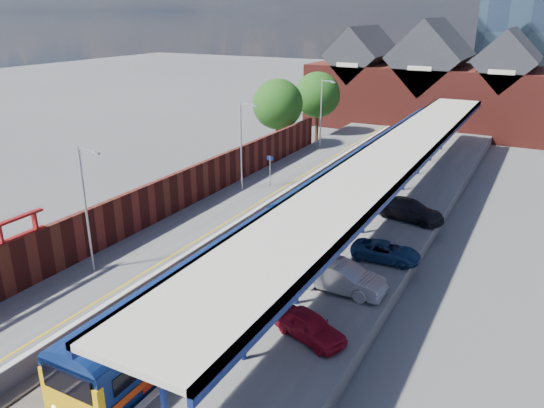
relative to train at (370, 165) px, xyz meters
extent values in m
plane|color=#5B5B5E|center=(-1.49, 0.01, -2.12)|extent=(240.00, 240.00, 0.00)
cube|color=#473D33|center=(-1.49, -9.99, -2.09)|extent=(6.00, 76.00, 0.06)
cube|color=slate|center=(-3.71, -9.99, -2.00)|extent=(0.07, 76.00, 0.14)
cube|color=slate|center=(-2.27, -9.99, -2.00)|extent=(0.07, 76.00, 0.14)
cube|color=slate|center=(-0.71, -9.99, -2.00)|extent=(0.07, 76.00, 0.14)
cube|color=slate|center=(0.73, -9.99, -2.00)|extent=(0.07, 76.00, 0.14)
cube|color=#565659|center=(-6.99, -9.99, -1.62)|extent=(5.00, 76.00, 1.00)
cube|color=#565659|center=(4.51, -9.99, -1.62)|extent=(6.00, 76.00, 1.00)
cube|color=silver|center=(-4.64, -9.99, -1.10)|extent=(0.30, 76.00, 0.05)
cube|color=silver|center=(1.66, -9.99, -1.10)|extent=(0.30, 76.00, 0.05)
cube|color=yellow|center=(-5.24, -9.99, -1.12)|extent=(0.14, 76.00, 0.01)
cube|color=navy|center=(0.01, -24.78, -0.22)|extent=(2.85, 16.01, 2.50)
cube|color=navy|center=(0.01, -24.78, 1.03)|extent=(2.85, 16.01, 0.60)
cube|color=navy|center=(0.01, -8.18, -0.22)|extent=(2.85, 16.01, 2.50)
cube|color=navy|center=(0.01, -8.18, 1.03)|extent=(2.85, 16.01, 0.60)
cube|color=navy|center=(0.01, 8.42, -0.22)|extent=(2.85, 16.01, 2.50)
cube|color=navy|center=(0.01, 8.42, 1.03)|extent=(2.85, 16.01, 0.60)
cube|color=navy|center=(0.01, 25.02, -0.22)|extent=(2.85, 16.01, 2.50)
cube|color=navy|center=(0.01, 25.02, 1.03)|extent=(2.85, 16.01, 0.60)
cube|color=black|center=(-1.41, 0.12, 0.23)|extent=(0.04, 60.54, 0.70)
cube|color=red|center=(-1.42, 0.12, -0.57)|extent=(0.03, 55.27, 0.30)
cube|color=red|center=(-1.43, 0.12, -0.82)|extent=(0.03, 55.27, 0.30)
cube|color=#F2B20C|center=(0.01, -32.70, -0.42)|extent=(2.82, 0.31, 2.10)
cube|color=black|center=(0.01, -32.80, 0.43)|extent=(2.30, 0.17, 0.90)
cube|color=black|center=(0.01, -30.38, -1.82)|extent=(2.00, 2.40, 0.60)
cube|color=black|center=(0.01, 30.62, -1.82)|extent=(2.00, 2.40, 0.60)
cylinder|color=navy|center=(3.51, -31.99, 0.98)|extent=(0.24, 0.24, 4.20)
cylinder|color=navy|center=(3.51, -26.99, 0.98)|extent=(0.24, 0.24, 4.20)
cylinder|color=navy|center=(3.51, -21.99, 0.98)|extent=(0.24, 0.24, 4.20)
cylinder|color=navy|center=(3.51, -16.99, 0.98)|extent=(0.24, 0.24, 4.20)
cylinder|color=navy|center=(3.51, -11.99, 0.98)|extent=(0.24, 0.24, 4.20)
cylinder|color=navy|center=(3.51, -6.99, 0.98)|extent=(0.24, 0.24, 4.20)
cylinder|color=navy|center=(3.51, -1.99, 0.98)|extent=(0.24, 0.24, 4.20)
cylinder|color=navy|center=(3.51, 3.01, 0.98)|extent=(0.24, 0.24, 4.20)
cylinder|color=navy|center=(3.51, 8.01, 0.98)|extent=(0.24, 0.24, 4.20)
cylinder|color=navy|center=(3.51, 13.01, 0.98)|extent=(0.24, 0.24, 4.20)
cube|color=beige|center=(4.01, -7.99, 3.23)|extent=(4.50, 52.00, 0.25)
cube|color=navy|center=(1.86, -7.99, 3.08)|extent=(0.20, 52.00, 0.55)
cube|color=navy|center=(6.16, -7.99, 3.08)|extent=(0.20, 52.00, 0.55)
cylinder|color=#A5A8AA|center=(-7.99, -23.99, 2.38)|extent=(0.12, 0.12, 7.00)
cube|color=#A5A8AA|center=(-7.39, -23.99, 5.78)|extent=(1.20, 0.08, 0.08)
cube|color=#A5A8AA|center=(-6.79, -23.99, 5.68)|extent=(0.45, 0.18, 0.12)
cylinder|color=#A5A8AA|center=(-7.99, -7.99, 2.38)|extent=(0.12, 0.12, 7.00)
cube|color=#A5A8AA|center=(-7.39, -7.99, 5.78)|extent=(1.20, 0.08, 0.08)
cube|color=#A5A8AA|center=(-6.79, -7.99, 5.68)|extent=(0.45, 0.18, 0.12)
cylinder|color=#A5A8AA|center=(-7.99, 8.01, 2.38)|extent=(0.12, 0.12, 7.00)
cube|color=#A5A8AA|center=(-7.39, 8.01, 5.78)|extent=(1.20, 0.08, 0.08)
cube|color=#A5A8AA|center=(-6.79, 8.01, 5.68)|extent=(0.45, 0.18, 0.12)
cylinder|color=#A5A8AA|center=(-6.49, -5.99, 0.13)|extent=(0.08, 0.08, 2.50)
cube|color=#0C194C|center=(-6.49, -5.99, 1.18)|extent=(0.55, 0.06, 0.35)
cube|color=maroon|center=(-9.59, -15.99, 0.28)|extent=(0.35, 50.00, 2.80)
cube|color=maroon|center=(-9.59, -27.99, 2.18)|extent=(0.30, 0.12, 1.00)
cube|color=maroon|center=(-9.59, -25.99, 2.18)|extent=(0.30, 0.12, 1.00)
cube|color=maroon|center=(-1.49, 28.01, 1.88)|extent=(30.00, 12.00, 8.00)
cube|color=#232328|center=(-10.49, 28.01, 7.08)|extent=(7.13, 12.00, 7.13)
cube|color=#232328|center=(-1.49, 28.01, 7.08)|extent=(9.16, 12.00, 9.16)
cube|color=#232328|center=(7.51, 28.01, 7.08)|extent=(7.13, 12.00, 7.13)
cube|color=beige|center=(-10.49, 21.96, 6.08)|extent=(2.80, 0.15, 0.50)
cube|color=beige|center=(-1.49, 21.96, 6.08)|extent=(2.80, 0.15, 0.50)
cube|color=beige|center=(7.51, 21.96, 6.08)|extent=(2.80, 0.15, 0.50)
cylinder|color=#382314|center=(-11.99, 6.01, -0.12)|extent=(0.44, 0.44, 4.00)
sphere|color=#1F4412|center=(-11.99, 6.01, 3.38)|extent=(5.20, 5.20, 5.20)
sphere|color=#1F4412|center=(-11.19, 5.51, 2.68)|extent=(3.20, 3.20, 3.20)
cylinder|color=#382314|center=(-10.99, 14.01, -0.12)|extent=(0.44, 0.44, 4.00)
sphere|color=#1F4412|center=(-10.99, 14.01, 3.38)|extent=(5.20, 5.20, 5.20)
sphere|color=#1F4412|center=(-10.19, 13.51, 2.68)|extent=(3.20, 3.20, 3.20)
imported|color=maroon|center=(5.27, -24.36, -0.51)|extent=(3.87, 2.59, 1.22)
imported|color=#A6A7AB|center=(4.93, -19.75, -0.35)|extent=(4.73, 1.80, 1.54)
imported|color=black|center=(5.55, -8.24, -0.42)|extent=(5.12, 2.92, 1.40)
imported|color=navy|center=(6.00, -15.25, -0.57)|extent=(4.03, 2.01, 1.10)
camera|label=1|loc=(13.14, -42.68, 12.37)|focal=35.00mm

